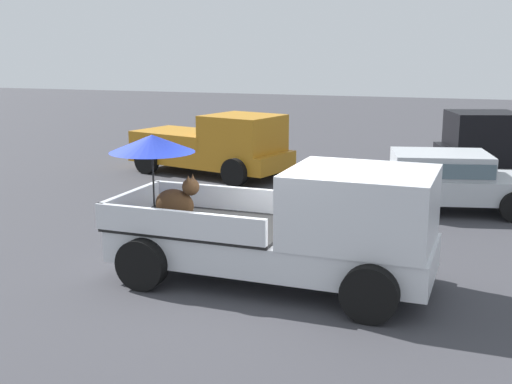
{
  "coord_description": "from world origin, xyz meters",
  "views": [
    {
      "loc": [
        2.88,
        -9.32,
        3.65
      ],
      "look_at": [
        -0.74,
        1.47,
        1.1
      ],
      "focal_mm": 45.6,
      "sensor_mm": 36.0,
      "label": 1
    }
  ],
  "objects": [
    {
      "name": "ground_plane",
      "position": [
        0.0,
        0.0,
        0.0
      ],
      "size": [
        80.0,
        80.0,
        0.0
      ],
      "primitive_type": "plane",
      "color": "#38383D"
    },
    {
      "name": "pickup_truck_main",
      "position": [
        0.37,
        -0.02,
        0.98
      ],
      "size": [
        5.23,
        2.39,
        2.28
      ],
      "rotation": [
        0.0,
        0.0,
        -0.03
      ],
      "color": "black",
      "rests_on": "ground"
    },
    {
      "name": "pickup_truck_red",
      "position": [
        -4.14,
        7.89,
        0.87
      ],
      "size": [
        5.11,
        3.15,
        1.8
      ],
      "rotation": [
        0.0,
        0.0,
        -0.27
      ],
      "color": "black",
      "rests_on": "ground"
    },
    {
      "name": "parked_sedan_near",
      "position": [
        2.3,
        5.68,
        0.74
      ],
      "size": [
        4.58,
        2.65,
        1.33
      ],
      "rotation": [
        0.0,
        0.0,
        0.21
      ],
      "color": "black",
      "rests_on": "ground"
    }
  ]
}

